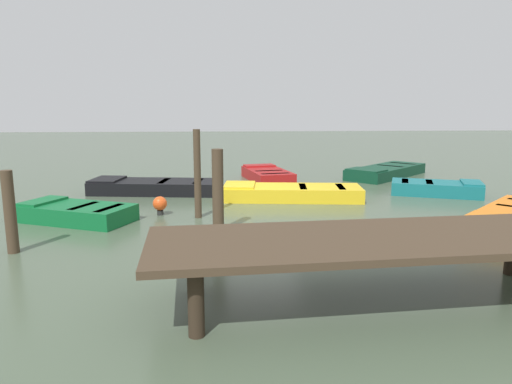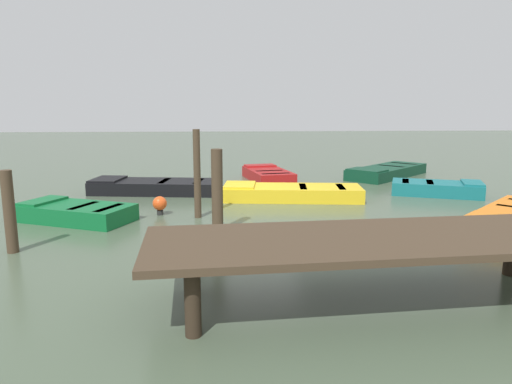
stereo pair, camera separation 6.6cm
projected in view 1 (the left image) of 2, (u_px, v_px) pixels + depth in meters
ground_plane at (256, 204)px, 13.19m from camera, size 80.00×80.00×0.00m
dock_segment at (380, 243)px, 6.48m from camera, size 6.58×2.44×0.95m
rowboat_teal at (436, 188)px, 14.57m from camera, size 2.92×2.14×0.46m
rowboat_yellow at (291, 192)px, 13.82m from camera, size 4.17×1.81×0.46m
rowboat_black at (154, 186)px, 14.86m from camera, size 4.14×1.93×0.46m
rowboat_green at (77, 212)px, 11.18m from camera, size 2.92×2.21×0.46m
rowboat_dark_green at (386, 171)px, 18.35m from camera, size 3.99×3.92×0.46m
rowboat_red at (267, 175)px, 17.44m from camera, size 1.85×3.01×0.46m
mooring_piling_mid_left at (10, 212)px, 8.66m from camera, size 0.21×0.21×1.57m
mooring_piling_center at (197, 174)px, 11.40m from camera, size 0.17×0.17×2.19m
mooring_piling_near_right at (218, 191)px, 10.05m from camera, size 0.25×0.25×1.84m
marker_buoy at (160, 204)px, 11.82m from camera, size 0.36×0.36×0.48m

